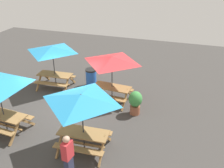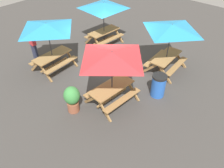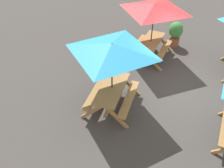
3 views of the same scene
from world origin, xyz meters
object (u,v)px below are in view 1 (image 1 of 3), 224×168
Objects in this scene: picnic_table_2 at (52,52)px; person_standing at (68,157)px; trash_bin_blue at (91,78)px; picnic_table_3 at (81,103)px; potted_plant_0 at (135,102)px; picnic_table_0 at (112,63)px.

picnic_table_2 is 6.52m from person_standing.
picnic_table_2 reaches higher than person_standing.
picnic_table_2 reaches higher than trash_bin_blue.
person_standing is (-0.10, 1.38, -1.10)m from picnic_table_3.
picnic_table_3 reaches higher than potted_plant_0.
picnic_table_3 is 5.21m from trash_bin_blue.
picnic_table_3 reaches higher than trash_bin_blue.
picnic_table_0 is 3.32m from picnic_table_2.
person_standing is (1.12, 4.19, 0.26)m from potted_plant_0.
picnic_table_0 is at bearing 169.54° from picnic_table_2.
trash_bin_blue is at bearing -31.82° from picnic_table_0.
trash_bin_blue is 3.44m from potted_plant_0.
person_standing is (-1.74, 6.09, 0.39)m from trash_bin_blue.
potted_plant_0 is 4.35m from person_standing.
picnic_table_2 is at bearing -139.11° from person_standing.
potted_plant_0 is at bearing -116.52° from picnic_table_3.
picnic_table_2 is at bearing 21.81° from trash_bin_blue.
picnic_table_2 is 5.26m from picnic_table_3.
potted_plant_0 reaches higher than trash_bin_blue.
picnic_table_2 is 4.96m from potted_plant_0.
picnic_table_2 is 2.10× the size of potted_plant_0.
picnic_table_2 is (3.30, -0.42, 0.00)m from picnic_table_0.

